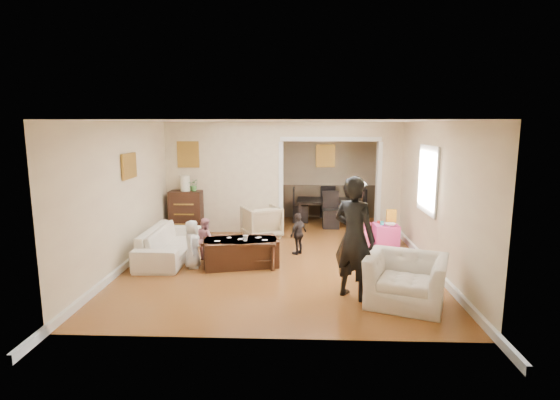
{
  "coord_description": "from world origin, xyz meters",
  "views": [
    {
      "loc": [
        0.34,
        -8.36,
        2.55
      ],
      "look_at": [
        0.0,
        0.2,
        1.05
      ],
      "focal_mm": 27.93,
      "sensor_mm": 36.0,
      "label": 1
    }
  ],
  "objects_px": {
    "table_lamp": "(185,183)",
    "cyan_cup": "(382,223)",
    "armchair_back": "(261,222)",
    "child_toddler": "(298,234)",
    "adult_person": "(354,238)",
    "dresser": "(186,212)",
    "child_kneel_b": "(206,239)",
    "play_table": "(386,235)",
    "sofa": "(169,243)",
    "armchair_front": "(406,280)",
    "coffee_table": "(241,252)",
    "child_kneel_a": "(192,244)",
    "dining_table": "(329,211)",
    "coffee_cup": "(246,238)"
  },
  "relations": [
    {
      "from": "play_table",
      "to": "coffee_table",
      "type": "bearing_deg",
      "value": -154.24
    },
    {
      "from": "coffee_table",
      "to": "dresser",
      "type": "bearing_deg",
      "value": 124.64
    },
    {
      "from": "armchair_front",
      "to": "cyan_cup",
      "type": "height_order",
      "value": "armchair_front"
    },
    {
      "from": "armchair_back",
      "to": "child_kneel_b",
      "type": "height_order",
      "value": "child_kneel_b"
    },
    {
      "from": "armchair_back",
      "to": "dining_table",
      "type": "distance_m",
      "value": 2.32
    },
    {
      "from": "table_lamp",
      "to": "cyan_cup",
      "type": "distance_m",
      "value": 4.51
    },
    {
      "from": "armchair_front",
      "to": "child_toddler",
      "type": "height_order",
      "value": "child_toddler"
    },
    {
      "from": "play_table",
      "to": "adult_person",
      "type": "height_order",
      "value": "adult_person"
    },
    {
      "from": "coffee_cup",
      "to": "play_table",
      "type": "height_order",
      "value": "coffee_cup"
    },
    {
      "from": "child_toddler",
      "to": "adult_person",
      "type": "bearing_deg",
      "value": 56.05
    },
    {
      "from": "coffee_cup",
      "to": "cyan_cup",
      "type": "distance_m",
      "value": 3.04
    },
    {
      "from": "child_kneel_a",
      "to": "child_toddler",
      "type": "xyz_separation_m",
      "value": [
        1.9,
        0.9,
        -0.02
      ]
    },
    {
      "from": "table_lamp",
      "to": "dining_table",
      "type": "distance_m",
      "value": 3.81
    },
    {
      "from": "dresser",
      "to": "child_kneel_b",
      "type": "bearing_deg",
      "value": -66.22
    },
    {
      "from": "child_kneel_b",
      "to": "table_lamp",
      "type": "bearing_deg",
      "value": -10.6
    },
    {
      "from": "armchair_front",
      "to": "coffee_table",
      "type": "bearing_deg",
      "value": 168.66
    },
    {
      "from": "sofa",
      "to": "child_kneel_b",
      "type": "relative_size",
      "value": 2.5
    },
    {
      "from": "cyan_cup",
      "to": "adult_person",
      "type": "distance_m",
      "value": 2.94
    },
    {
      "from": "child_toddler",
      "to": "armchair_front",
      "type": "bearing_deg",
      "value": 68.47
    },
    {
      "from": "cyan_cup",
      "to": "child_kneel_b",
      "type": "relative_size",
      "value": 0.1
    },
    {
      "from": "play_table",
      "to": "child_kneel_a",
      "type": "relative_size",
      "value": 0.56
    },
    {
      "from": "sofa",
      "to": "armchair_back",
      "type": "bearing_deg",
      "value": -45.05
    },
    {
      "from": "coffee_table",
      "to": "armchair_back",
      "type": "bearing_deg",
      "value": 83.96
    },
    {
      "from": "armchair_back",
      "to": "child_toddler",
      "type": "height_order",
      "value": "child_toddler"
    },
    {
      "from": "armchair_front",
      "to": "child_kneel_a",
      "type": "xyz_separation_m",
      "value": [
        -3.43,
        1.47,
        0.08
      ]
    },
    {
      "from": "table_lamp",
      "to": "child_toddler",
      "type": "xyz_separation_m",
      "value": [
        2.62,
        -1.52,
        -0.78
      ]
    },
    {
      "from": "sofa",
      "to": "child_kneel_b",
      "type": "height_order",
      "value": "child_kneel_b"
    },
    {
      "from": "table_lamp",
      "to": "child_kneel_b",
      "type": "relative_size",
      "value": 0.44
    },
    {
      "from": "adult_person",
      "to": "armchair_back",
      "type": "bearing_deg",
      "value": -24.7
    },
    {
      "from": "coffee_cup",
      "to": "sofa",
      "type": "bearing_deg",
      "value": 163.98
    },
    {
      "from": "table_lamp",
      "to": "adult_person",
      "type": "height_order",
      "value": "adult_person"
    },
    {
      "from": "coffee_table",
      "to": "child_kneel_b",
      "type": "bearing_deg",
      "value": 156.8
    },
    {
      "from": "child_kneel_b",
      "to": "child_kneel_a",
      "type": "bearing_deg",
      "value": 127.19
    },
    {
      "from": "cyan_cup",
      "to": "dresser",
      "type": "bearing_deg",
      "value": 168.08
    },
    {
      "from": "table_lamp",
      "to": "child_kneel_a",
      "type": "bearing_deg",
      "value": -73.48
    },
    {
      "from": "table_lamp",
      "to": "cyan_cup",
      "type": "bearing_deg",
      "value": -11.92
    },
    {
      "from": "dresser",
      "to": "child_kneel_a",
      "type": "height_order",
      "value": "dresser"
    },
    {
      "from": "coffee_cup",
      "to": "child_kneel_a",
      "type": "height_order",
      "value": "child_kneel_a"
    },
    {
      "from": "coffee_cup",
      "to": "cyan_cup",
      "type": "bearing_deg",
      "value": 27.4
    },
    {
      "from": "sofa",
      "to": "dining_table",
      "type": "relative_size",
      "value": 1.21
    },
    {
      "from": "play_table",
      "to": "child_toddler",
      "type": "distance_m",
      "value": 1.97
    },
    {
      "from": "armchair_back",
      "to": "play_table",
      "type": "height_order",
      "value": "armchair_back"
    },
    {
      "from": "sofa",
      "to": "child_toddler",
      "type": "height_order",
      "value": "child_toddler"
    },
    {
      "from": "armchair_back",
      "to": "child_kneel_a",
      "type": "distance_m",
      "value": 2.42
    },
    {
      "from": "play_table",
      "to": "armchair_back",
      "type": "bearing_deg",
      "value": 166.89
    },
    {
      "from": "coffee_table",
      "to": "dining_table",
      "type": "xyz_separation_m",
      "value": [
        1.86,
        3.66,
        0.05
      ]
    },
    {
      "from": "dresser",
      "to": "cyan_cup",
      "type": "relative_size",
      "value": 12.75
    },
    {
      "from": "dresser",
      "to": "coffee_table",
      "type": "relative_size",
      "value": 0.78
    },
    {
      "from": "child_kneel_a",
      "to": "coffee_table",
      "type": "bearing_deg",
      "value": -84.37
    },
    {
      "from": "coffee_cup",
      "to": "dining_table",
      "type": "bearing_deg",
      "value": 64.62
    }
  ]
}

